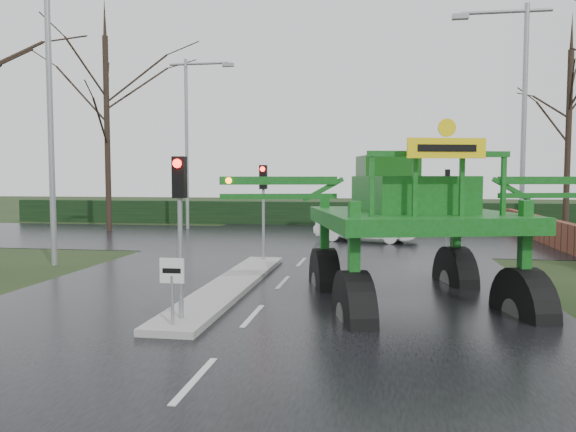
# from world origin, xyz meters

# --- Properties ---
(ground) EXTENTS (140.00, 140.00, 0.00)m
(ground) POSITION_xyz_m (0.00, 0.00, 0.00)
(ground) COLOR black
(ground) RESTS_ON ground
(road_main) EXTENTS (14.00, 80.00, 0.02)m
(road_main) POSITION_xyz_m (0.00, 10.00, 0.00)
(road_main) COLOR black
(road_main) RESTS_ON ground
(road_cross) EXTENTS (80.00, 12.00, 0.02)m
(road_cross) POSITION_xyz_m (0.00, 16.00, 0.01)
(road_cross) COLOR black
(road_cross) RESTS_ON ground
(median_island) EXTENTS (1.20, 10.00, 0.16)m
(median_island) POSITION_xyz_m (-1.30, 3.00, 0.09)
(median_island) COLOR gray
(median_island) RESTS_ON ground
(hedge_row) EXTENTS (44.00, 0.90, 1.50)m
(hedge_row) POSITION_xyz_m (0.00, 24.00, 0.75)
(hedge_row) COLOR black
(hedge_row) RESTS_ON ground
(brick_wall) EXTENTS (0.40, 20.00, 1.20)m
(brick_wall) POSITION_xyz_m (10.50, 16.00, 0.60)
(brick_wall) COLOR #592D1E
(brick_wall) RESTS_ON ground
(keep_left_sign) EXTENTS (0.50, 0.07, 1.35)m
(keep_left_sign) POSITION_xyz_m (-1.30, -1.50, 1.06)
(keep_left_sign) COLOR gray
(keep_left_sign) RESTS_ON ground
(traffic_signal_near) EXTENTS (0.26, 0.33, 3.52)m
(traffic_signal_near) POSITION_xyz_m (-1.30, -1.01, 2.59)
(traffic_signal_near) COLOR gray
(traffic_signal_near) RESTS_ON ground
(traffic_signal_mid) EXTENTS (0.26, 0.33, 3.52)m
(traffic_signal_mid) POSITION_xyz_m (-1.30, 7.49, 2.59)
(traffic_signal_mid) COLOR gray
(traffic_signal_mid) RESTS_ON ground
(traffic_signal_far) EXTENTS (0.26, 0.33, 3.52)m
(traffic_signal_far) POSITION_xyz_m (6.50, 20.01, 2.59)
(traffic_signal_far) COLOR gray
(traffic_signal_far) RESTS_ON ground
(street_light_left_near) EXTENTS (3.85, 0.30, 10.00)m
(street_light_left_near) POSITION_xyz_m (-8.19, 6.00, 5.99)
(street_light_left_near) COLOR gray
(street_light_left_near) RESTS_ON ground
(street_light_right) EXTENTS (3.85, 0.30, 10.00)m
(street_light_right) POSITION_xyz_m (8.19, 12.00, 5.99)
(street_light_right) COLOR gray
(street_light_right) RESTS_ON ground
(street_light_left_far) EXTENTS (3.85, 0.30, 10.00)m
(street_light_left_far) POSITION_xyz_m (-8.19, 20.00, 5.99)
(street_light_left_far) COLOR gray
(street_light_left_far) RESTS_ON ground
(tree_left_far) EXTENTS (7.70, 7.70, 13.26)m
(tree_left_far) POSITION_xyz_m (-12.50, 18.00, 7.15)
(tree_left_far) COLOR black
(tree_left_far) RESTS_ON ground
(tree_right_far) EXTENTS (7.00, 7.00, 12.05)m
(tree_right_far) POSITION_xyz_m (13.00, 21.00, 6.50)
(tree_right_far) COLOR black
(tree_right_far) RESTS_ON ground
(crop_sprayer) EXTENTS (9.43, 6.99, 5.42)m
(crop_sprayer) POSITION_xyz_m (2.16, 0.35, 2.57)
(crop_sprayer) COLOR black
(crop_sprayer) RESTS_ON ground
(white_sedan) EXTENTS (5.02, 2.75, 1.57)m
(white_sedan) POSITION_xyz_m (2.16, 15.02, 0.00)
(white_sedan) COLOR silver
(white_sedan) RESTS_ON ground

